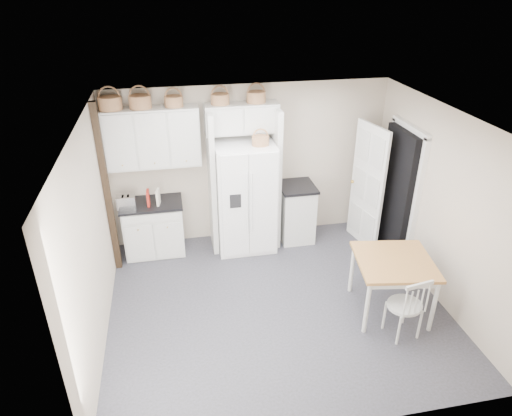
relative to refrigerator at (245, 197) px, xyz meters
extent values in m
plane|color=#313135|center=(0.15, -1.60, -0.89)|extent=(4.50, 4.50, 0.00)
plane|color=white|center=(0.15, -1.60, 1.71)|extent=(4.50, 4.50, 0.00)
plane|color=beige|center=(0.15, 0.40, 0.41)|extent=(4.50, 0.00, 4.50)
plane|color=beige|center=(-2.10, -1.60, 0.41)|extent=(0.00, 4.00, 4.00)
plane|color=beige|center=(2.40, -1.60, 0.41)|extent=(0.00, 4.00, 4.00)
cube|color=white|center=(0.00, 0.00, 0.00)|extent=(0.92, 0.74, 1.79)
cube|color=silver|center=(-1.48, 0.10, -0.47)|extent=(0.92, 0.58, 0.85)
cube|color=silver|center=(0.88, 0.10, -0.42)|extent=(0.54, 0.64, 0.95)
cube|color=olive|center=(1.61, -2.00, -0.49)|extent=(1.10, 1.10, 0.80)
cube|color=silver|center=(1.56, -2.47, -0.44)|extent=(0.50, 0.46, 0.90)
cube|color=black|center=(-1.48, 0.10, -0.02)|extent=(0.96, 0.62, 0.04)
cube|color=black|center=(0.88, 0.10, 0.07)|extent=(0.58, 0.69, 0.04)
cube|color=silver|center=(-1.84, -0.01, 0.09)|extent=(0.28, 0.16, 0.19)
cube|color=#AF2217|center=(-1.50, 0.02, 0.12)|extent=(0.04, 0.17, 0.25)
cube|color=silver|center=(-1.35, 0.02, 0.12)|extent=(0.06, 0.17, 0.25)
cylinder|color=brown|center=(-1.89, 0.23, 1.55)|extent=(0.33, 0.33, 0.19)
cylinder|color=brown|center=(-1.47, 0.23, 1.55)|extent=(0.32, 0.32, 0.19)
cylinder|color=brown|center=(-0.99, 0.23, 1.53)|extent=(0.27, 0.27, 0.15)
cylinder|color=brown|center=(-0.32, 0.23, 1.53)|extent=(0.27, 0.27, 0.15)
cylinder|color=brown|center=(0.22, 0.23, 1.54)|extent=(0.29, 0.29, 0.16)
cylinder|color=brown|center=(0.23, -0.10, 0.96)|extent=(0.26, 0.26, 0.14)
cube|color=silver|center=(-1.35, 0.23, 1.01)|extent=(1.40, 0.34, 0.90)
cube|color=silver|center=(0.00, 0.23, 1.23)|extent=(1.12, 0.34, 0.45)
cube|color=silver|center=(-0.51, 0.10, 0.26)|extent=(0.08, 0.60, 2.30)
cube|color=silver|center=(0.51, 0.10, 0.26)|extent=(0.08, 0.60, 2.30)
cube|color=black|center=(-2.05, -0.25, 0.41)|extent=(0.09, 0.09, 2.60)
cube|color=black|center=(2.31, -0.60, 0.13)|extent=(0.18, 0.85, 2.05)
cube|color=white|center=(1.95, -0.27, 0.13)|extent=(0.21, 0.79, 2.05)
camera|label=1|loc=(-1.08, -6.46, 3.21)|focal=32.00mm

